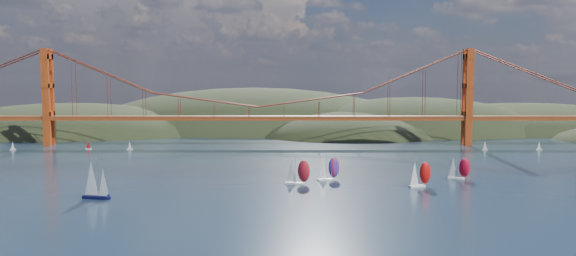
% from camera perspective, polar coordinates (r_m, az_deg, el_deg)
% --- Properties ---
extents(ground, '(1200.00, 1200.00, 0.00)m').
position_cam_1_polar(ground, '(146.79, -6.84, -10.01)').
color(ground, black).
rests_on(ground, ground).
extents(headlands, '(725.00, 225.00, 96.00)m').
position_cam_1_polar(headlands, '(422.98, 3.75, -1.84)').
color(headlands, black).
rests_on(headlands, ground).
extents(bridge, '(552.00, 12.00, 55.00)m').
position_cam_1_polar(bridge, '(321.37, -3.40, 3.98)').
color(bridge, brown).
rests_on(bridge, ground).
extents(sloop_navy, '(8.92, 5.60, 13.33)m').
position_cam_1_polar(sloop_navy, '(188.67, -19.04, -5.05)').
color(sloop_navy, black).
rests_on(sloop_navy, ground).
extents(racer_0, '(9.04, 4.71, 10.15)m').
position_cam_1_polar(racer_0, '(202.18, 0.95, -4.43)').
color(racer_0, white).
rests_on(racer_0, ground).
extents(racer_1, '(8.96, 6.17, 10.03)m').
position_cam_1_polar(racer_1, '(202.82, 13.23, -4.55)').
color(racer_1, white).
rests_on(racer_1, ground).
extents(racer_2, '(8.21, 4.54, 9.20)m').
position_cam_1_polar(racer_2, '(222.29, 16.92, -3.90)').
color(racer_2, silver).
rests_on(racer_2, ground).
extents(racer_rwb, '(8.80, 5.42, 9.85)m').
position_cam_1_polar(racer_rwb, '(210.75, 4.10, -4.09)').
color(racer_rwb, white).
rests_on(racer_rwb, ground).
extents(distant_boat_1, '(3.00, 2.00, 4.70)m').
position_cam_1_polar(distant_boat_1, '(333.43, -26.18, -1.62)').
color(distant_boat_1, silver).
rests_on(distant_boat_1, ground).
extents(distant_boat_2, '(3.00, 2.00, 4.70)m').
position_cam_1_polar(distant_boat_2, '(321.65, -19.62, -1.63)').
color(distant_boat_2, silver).
rests_on(distant_boat_2, ground).
extents(distant_boat_3, '(3.00, 2.00, 4.70)m').
position_cam_1_polar(distant_boat_3, '(313.08, -15.79, -1.70)').
color(distant_boat_3, silver).
rests_on(distant_boat_3, ground).
extents(distant_boat_4, '(3.00, 2.00, 4.70)m').
position_cam_1_polar(distant_boat_4, '(317.94, 19.38, -1.69)').
color(distant_boat_4, silver).
rests_on(distant_boat_4, ground).
extents(distant_boat_5, '(3.00, 2.00, 4.70)m').
position_cam_1_polar(distant_boat_5, '(327.98, 24.15, -1.65)').
color(distant_boat_5, silver).
rests_on(distant_boat_5, ground).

